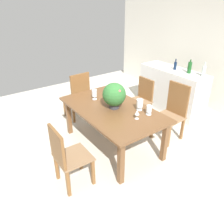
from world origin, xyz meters
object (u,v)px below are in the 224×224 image
at_px(crystal_vase_right, 94,94).
at_px(crystal_vase_center_near, 149,109).
at_px(wine_glass, 137,113).
at_px(chair_head_end, 78,94).
at_px(dining_table, 112,113).
at_px(chair_far_left, 142,98).
at_px(flower_centerpiece, 114,95).
at_px(wine_bottle_dark, 204,71).
at_px(chair_far_right, 173,110).
at_px(wine_bottle_clear, 175,66).
at_px(crystal_vase_left, 140,104).
at_px(kitchen_counter, 171,90).
at_px(wine_bottle_amber, 190,67).
at_px(chair_near_right, 66,155).

bearing_deg(crystal_vase_right, crystal_vase_center_near, 21.39).
bearing_deg(wine_glass, chair_head_end, -177.08).
xyz_separation_m(dining_table, wine_glass, (0.52, 0.10, 0.20)).
xyz_separation_m(chair_far_left, flower_centerpiece, (0.43, -1.03, 0.47)).
bearing_deg(wine_bottle_dark, chair_far_right, -81.69).
height_order(chair_head_end, wine_bottle_clear, wine_bottle_clear).
height_order(crystal_vase_left, crystal_vase_right, crystal_vase_left).
relative_size(dining_table, wine_glass, 12.57).
relative_size(kitchen_counter, wine_bottle_amber, 5.54).
xyz_separation_m(chair_near_right, crystal_vase_left, (-0.11, 1.40, 0.33)).
distance_m(flower_centerpiece, crystal_vase_right, 0.51).
distance_m(chair_far_right, wine_bottle_clear, 1.27).
bearing_deg(crystal_vase_center_near, crystal_vase_right, -158.61).
height_order(chair_head_end, chair_far_left, chair_head_end).
distance_m(crystal_vase_left, wine_bottle_dark, 1.74).
bearing_deg(wine_bottle_amber, chair_far_right, -64.27).
xyz_separation_m(dining_table, chair_near_right, (0.42, -1.07, -0.13)).
bearing_deg(flower_centerpiece, kitchen_counter, 101.41).
distance_m(dining_table, chair_head_end, 1.24).
bearing_deg(flower_centerpiece, chair_head_end, -178.68).
relative_size(chair_far_right, crystal_vase_left, 5.66).
bearing_deg(crystal_vase_right, chair_far_right, 51.62).
relative_size(chair_far_right, wine_glass, 7.13).
relative_size(chair_far_left, crystal_vase_left, 4.90).
bearing_deg(wine_bottle_dark, chair_far_left, -124.98).
bearing_deg(kitchen_counter, crystal_vase_center_near, -60.78).
distance_m(crystal_vase_left, wine_bottle_amber, 1.72).
xyz_separation_m(chair_near_right, wine_bottle_amber, (-0.45, 3.07, 0.57)).
bearing_deg(chair_far_left, flower_centerpiece, -69.29).
bearing_deg(wine_bottle_amber, wine_bottle_clear, -172.47).
distance_m(chair_far_right, wine_bottle_amber, 1.15).
height_order(crystal_vase_right, wine_bottle_amber, wine_bottle_amber).
xyz_separation_m(chair_head_end, chair_far_left, (0.82, 1.06, -0.06)).
bearing_deg(wine_bottle_dark, crystal_vase_center_near, -81.75).
relative_size(chair_far_left, wine_bottle_amber, 3.22).
bearing_deg(wine_glass, kitchen_counter, 115.77).
xyz_separation_m(chair_far_left, crystal_vase_right, (-0.06, -1.11, 0.35)).
height_order(chair_far_right, crystal_vase_center_near, chair_far_right).
bearing_deg(chair_head_end, crystal_vase_center_near, 97.90).
distance_m(chair_near_right, crystal_vase_right, 1.40).
bearing_deg(crystal_vase_right, wine_bottle_clear, 86.62).
relative_size(chair_far_right, chair_far_left, 1.15).
bearing_deg(chair_far_right, wine_bottle_amber, 112.08).
distance_m(wine_bottle_amber, wine_bottle_clear, 0.34).
xyz_separation_m(dining_table, crystal_vase_left, (0.31, 0.33, 0.20)).
bearing_deg(crystal_vase_right, kitchen_counter, 86.99).
distance_m(dining_table, flower_centerpiece, 0.33).
xyz_separation_m(wine_glass, wine_bottle_clear, (-0.88, 1.86, 0.22)).
xyz_separation_m(wine_glass, kitchen_counter, (-0.90, 1.85, -0.36)).
bearing_deg(chair_far_left, crystal_vase_center_near, -39.37).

